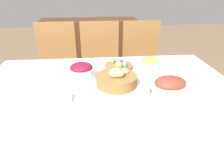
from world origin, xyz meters
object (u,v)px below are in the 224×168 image
(beet_salad_bowl, at_px, (81,71))
(fork, at_px, (76,116))
(bread_basket, at_px, (117,79))
(butter_dish, at_px, (62,98))
(chair_far_center, at_px, (101,67))
(egg_basket, at_px, (119,66))
(sideboard, at_px, (90,49))
(chair_far_left, at_px, (58,68))
(ham_platter, at_px, (170,83))
(dinner_plate, at_px, (105,114))
(pineapple_bowl, at_px, (150,64))
(spoon, at_px, (139,112))
(chair_far_right, at_px, (142,65))
(knife, at_px, (133,113))
(drinking_cup, at_px, (144,91))

(beet_salad_bowl, xyz_separation_m, fork, (-0.01, -0.48, -0.05))
(bread_basket, height_order, butter_dish, bread_basket)
(chair_far_center, bearing_deg, egg_basket, -79.93)
(butter_dish, bearing_deg, bread_basket, 25.38)
(sideboard, bearing_deg, beet_salad_bowl, -91.30)
(chair_far_left, relative_size, beet_salad_bowl, 5.35)
(sideboard, relative_size, ham_platter, 4.45)
(ham_platter, relative_size, butter_dish, 2.85)
(chair_far_center, relative_size, fork, 5.24)
(bread_basket, distance_m, dinner_plate, 0.34)
(sideboard, relative_size, pineapple_bowl, 9.24)
(chair_far_center, bearing_deg, sideboard, 97.00)
(egg_basket, bearing_deg, chair_far_left, 133.41)
(spoon, bearing_deg, butter_dish, 162.48)
(egg_basket, distance_m, dinner_plate, 0.62)
(chair_far_left, xyz_separation_m, egg_basket, (0.59, -0.63, 0.26))
(chair_far_right, height_order, knife, chair_far_right)
(chair_far_right, height_order, sideboard, chair_far_right)
(bread_basket, distance_m, spoon, 0.34)
(chair_far_right, relative_size, sideboard, 0.71)
(sideboard, xyz_separation_m, ham_platter, (0.54, -1.88, 0.34))
(bread_basket, relative_size, dinner_plate, 1.10)
(pineapple_bowl, bearing_deg, ham_platter, -79.92)
(bread_basket, relative_size, knife, 1.41)
(chair_far_right, relative_size, knife, 5.24)
(pineapple_bowl, relative_size, spoon, 0.80)
(beet_salad_bowl, xyz_separation_m, knife, (0.29, -0.48, -0.05))
(sideboard, height_order, knife, sideboard)
(dinner_plate, xyz_separation_m, drinking_cup, (0.24, 0.16, 0.03))
(sideboard, distance_m, pineapple_bowl, 1.69)
(dinner_plate, height_order, drinking_cup, drinking_cup)
(chair_far_center, distance_m, pineapple_bowl, 0.80)
(egg_basket, height_order, butter_dish, egg_basket)
(pineapple_bowl, bearing_deg, fork, -132.82)
(ham_platter, distance_m, beet_salad_bowl, 0.61)
(chair_far_right, bearing_deg, pineapple_bowl, -102.50)
(spoon, relative_size, drinking_cup, 2.57)
(sideboard, xyz_separation_m, bread_basket, (0.20, -1.82, 0.36))
(beet_salad_bowl, relative_size, fork, 0.98)
(chair_far_left, distance_m, dinner_plate, 1.33)
(egg_basket, distance_m, drinking_cup, 0.45)
(sideboard, bearing_deg, butter_dish, -93.95)
(dinner_plate, relative_size, spoon, 1.28)
(chair_far_left, bearing_deg, bread_basket, -59.96)
(ham_platter, xyz_separation_m, beet_salad_bowl, (-0.58, 0.21, 0.02))
(spoon, bearing_deg, bread_basket, 108.13)
(chair_far_center, xyz_separation_m, beet_salad_bowl, (-0.16, -0.75, 0.28))
(chair_far_center, distance_m, drinking_cup, 1.12)
(sideboard, height_order, ham_platter, sideboard)
(bread_basket, distance_m, beet_salad_bowl, 0.28)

